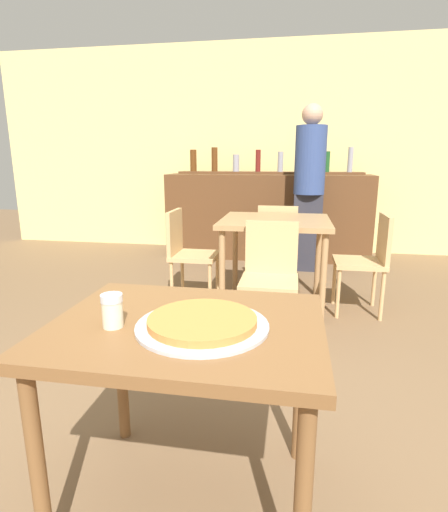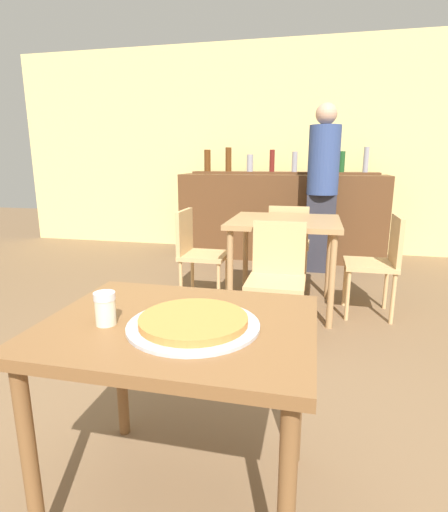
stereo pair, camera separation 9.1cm
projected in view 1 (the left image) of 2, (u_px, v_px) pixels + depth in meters
The scene contains 13 objects.
ground_plane at pixel (191, 500), 1.53m from camera, with size 16.00×16.00×0.00m, color brown.
wall_back at pixel (271, 149), 5.50m from camera, with size 8.00×0.05×2.80m.
dining_table_near at pixel (188, 347), 1.38m from camera, with size 0.92×0.73×0.73m.
dining_table_far at pixel (275, 230), 3.37m from camera, with size 0.90×0.84×0.78m.
bar_counter at pixel (267, 216), 5.22m from camera, with size 2.60×0.56×1.08m.
bar_back_shelf at pixel (267, 168), 5.21m from camera, with size 2.39×0.24×0.34m.
chair_far_side_front at pixel (270, 271), 2.85m from camera, with size 0.40×0.40×0.83m.
chair_far_side_back at pixel (277, 239), 3.99m from camera, with size 0.40×0.40×0.83m.
chair_far_side_left at pixel (187, 249), 3.55m from camera, with size 0.40×0.40×0.83m.
chair_far_side_right at pixel (369, 256), 3.29m from camera, with size 0.40×0.40×0.83m.
pizza_tray at pixel (202, 323), 1.30m from camera, with size 0.44×0.44×0.04m.
cheese_shaker at pixel (112, 310), 1.30m from camera, with size 0.07×0.07×0.11m.
person_standing at pixel (309, 182), 4.47m from camera, with size 0.34×0.34×1.85m.
Camera 1 is at (0.34, -1.22, 1.27)m, focal length 28.00 mm.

